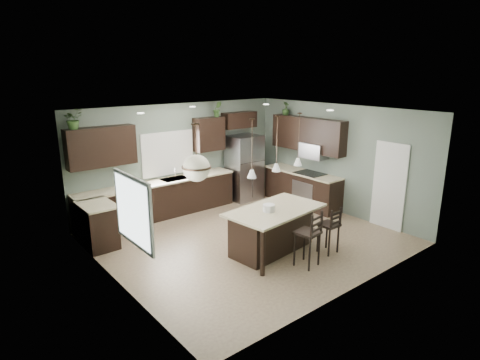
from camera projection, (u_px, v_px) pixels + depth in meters
The scene contains 32 objects.
ground at pixel (248, 239), 8.90m from camera, with size 6.00×6.00×0.00m, color #9E8466.
pantry_door at pixel (389, 186), 9.28m from camera, with size 0.04×0.82×2.04m, color white.
window_back at pixel (168, 153), 10.29m from camera, with size 1.35×0.02×1.00m, color white.
window_left at pixel (132, 211), 6.08m from camera, with size 0.02×1.10×1.00m, color white.
left_return_cabs at pixel (98, 226), 8.41m from camera, with size 0.60×0.90×0.90m, color black.
left_return_countertop at pixel (97, 205), 8.30m from camera, with size 0.66×0.96×0.04m, color beige.
back_lower_cabs at pixel (160, 200), 10.10m from camera, with size 4.20×0.60×0.90m, color black.
back_countertop at pixel (159, 182), 9.96m from camera, with size 4.20×0.66×0.04m, color beige.
sink_inset at pixel (175, 179), 10.23m from camera, with size 0.70×0.45×0.01m, color gray.
faucet at pixel (175, 174), 10.17m from camera, with size 0.02×0.02×0.28m, color silver.
back_upper_left at pixel (101, 147), 9.01m from camera, with size 1.55×0.34×0.90m, color black.
back_upper_right at pixel (209, 134), 10.80m from camera, with size 0.85×0.34×0.90m, color black.
fridge_header at pixel (239, 120), 11.36m from camera, with size 1.05×0.34×0.45m, color black.
right_lower_cabs at pixel (302, 189), 11.08m from camera, with size 0.60×2.35×0.90m, color black.
right_countertop at pixel (302, 172), 10.94m from camera, with size 0.66×2.35×0.04m, color beige.
cooktop at pixel (310, 173), 10.73m from camera, with size 0.58×0.75×0.02m, color black.
wall_oven_front at pixel (302, 193), 10.69m from camera, with size 0.01×0.72×0.60m, color gray.
right_upper_cabs at pixel (308, 134), 10.76m from camera, with size 0.34×2.35×0.90m, color black.
microwave at pixel (313, 151), 10.63m from camera, with size 0.40×0.75×0.40m, color gray.
refrigerator at pixel (244, 168), 11.44m from camera, with size 0.90×0.74×1.85m, color #9A98A0.
kitchen_island at pixel (275, 230), 8.17m from camera, with size 2.01×1.14×0.92m, color black.
serving_dish at pixel (269, 208), 7.89m from camera, with size 0.24×0.24×0.14m, color silver.
bar_stool_center at pixel (307, 239), 7.54m from camera, with size 0.41×0.41×1.11m, color black.
bar_stool_right at pixel (328, 230), 8.11m from camera, with size 0.37×0.37×0.99m, color black.
pendant_left at pixel (252, 149), 7.21m from camera, with size 0.17×0.17×1.10m, color white, non-canonical shape.
pendant_center at pixel (277, 144), 7.69m from camera, with size 0.17×0.17×1.10m, color silver, non-canonical shape.
pendant_right at pixel (299, 139), 8.17m from camera, with size 0.17×0.17×1.10m, color white, non-canonical shape.
chandelier at pixel (196, 153), 6.55m from camera, with size 0.49×0.49×0.98m, color beige, non-canonical shape.
plant_back_left at pixel (73, 119), 8.47m from camera, with size 0.40×0.35×0.44m, color #335625.
plant_back_right at pixel (217, 109), 10.77m from camera, with size 0.23×0.18×0.42m, color #365B27.
plant_right_wall at pixel (286, 108), 11.19m from camera, with size 0.21×0.21×0.37m, color #2B481F.
room_shell at pixel (248, 164), 8.45m from camera, with size 6.00×6.00×6.00m.
Camera 1 is at (-5.34, -6.28, 3.62)m, focal length 30.00 mm.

